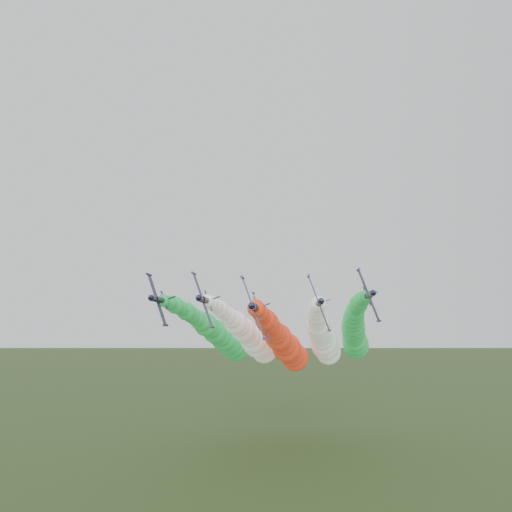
{
  "coord_description": "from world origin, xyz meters",
  "views": [
    {
      "loc": [
        10.27,
        -92.9,
        37.89
      ],
      "look_at": [
        2.94,
        5.12,
        52.28
      ],
      "focal_mm": 35.0,
      "sensor_mm": 36.0,
      "label": 1
    }
  ],
  "objects_px": {
    "jet_inner_left": "(252,339)",
    "jet_outer_left": "(222,337)",
    "jet_outer_right": "(355,334)",
    "jet_trail": "(287,346)",
    "jet_inner_right": "(323,339)",
    "jet_lead": "(285,345)"
  },
  "relations": [
    {
      "from": "jet_inner_left",
      "to": "jet_outer_left",
      "type": "bearing_deg",
      "value": 154.83
    },
    {
      "from": "jet_outer_right",
      "to": "jet_trail",
      "type": "relative_size",
      "value": 1.0
    },
    {
      "from": "jet_outer_left",
      "to": "jet_outer_right",
      "type": "relative_size",
      "value": 1.0
    },
    {
      "from": "jet_inner_left",
      "to": "jet_inner_right",
      "type": "distance_m",
      "value": 21.96
    },
    {
      "from": "jet_inner_left",
      "to": "jet_trail",
      "type": "height_order",
      "value": "jet_inner_left"
    },
    {
      "from": "jet_lead",
      "to": "jet_inner_left",
      "type": "xyz_separation_m",
      "value": [
        -10.38,
        12.44,
        1.59
      ]
    },
    {
      "from": "jet_inner_right",
      "to": "jet_outer_left",
      "type": "bearing_deg",
      "value": 168.48
    },
    {
      "from": "jet_lead",
      "to": "jet_outer_right",
      "type": "bearing_deg",
      "value": 37.87
    },
    {
      "from": "jet_inner_left",
      "to": "jet_inner_right",
      "type": "relative_size",
      "value": 1.0
    },
    {
      "from": "jet_lead",
      "to": "jet_outer_right",
      "type": "relative_size",
      "value": 1.0
    },
    {
      "from": "jet_inner_right",
      "to": "jet_outer_right",
      "type": "bearing_deg",
      "value": 31.22
    },
    {
      "from": "jet_outer_right",
      "to": "jet_trail",
      "type": "height_order",
      "value": "jet_outer_right"
    },
    {
      "from": "jet_inner_right",
      "to": "jet_outer_left",
      "type": "height_order",
      "value": "jet_outer_left"
    },
    {
      "from": "jet_outer_right",
      "to": "jet_trail",
      "type": "bearing_deg",
      "value": 153.07
    },
    {
      "from": "jet_inner_left",
      "to": "jet_outer_left",
      "type": "height_order",
      "value": "jet_outer_left"
    },
    {
      "from": "jet_inner_left",
      "to": "jet_trail",
      "type": "relative_size",
      "value": 1.0
    },
    {
      "from": "jet_lead",
      "to": "jet_outer_right",
      "type": "height_order",
      "value": "jet_outer_right"
    },
    {
      "from": "jet_outer_right",
      "to": "jet_lead",
      "type": "bearing_deg",
      "value": -142.13
    },
    {
      "from": "jet_inner_right",
      "to": "jet_outer_right",
      "type": "height_order",
      "value": "jet_outer_right"
    },
    {
      "from": "jet_lead",
      "to": "jet_outer_right",
      "type": "distance_m",
      "value": 27.81
    },
    {
      "from": "jet_trail",
      "to": "jet_inner_right",
      "type": "bearing_deg",
      "value": -56.45
    },
    {
      "from": "jet_lead",
      "to": "jet_trail",
      "type": "distance_m",
      "value": 28.04
    }
  ]
}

